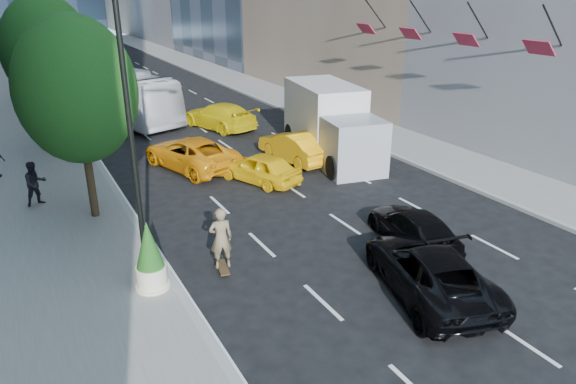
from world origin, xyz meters
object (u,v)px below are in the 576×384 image
black_sedan_lincoln (429,270)px  box_truck (331,122)px  skateboarder (221,242)px  black_sedan_mercedes (413,227)px  planter_shrub (150,257)px  city_bus (114,94)px

black_sedan_lincoln → box_truck: box_truck is taller
skateboarder → box_truck: 12.63m
black_sedan_mercedes → box_truck: 10.31m
box_truck → planter_shrub: 14.47m
black_sedan_lincoln → black_sedan_mercedes: (1.64, 2.53, -0.10)m
box_truck → planter_shrub: (-11.69, -8.50, -0.70)m
black_sedan_lincoln → black_sedan_mercedes: 3.02m
city_bus → planter_shrub: (-3.40, -22.26, -0.54)m
black_sedan_lincoln → black_sedan_mercedes: bearing=-106.7°
black_sedan_mercedes → planter_shrub: 8.86m
skateboarder → black_sedan_mercedes: (6.50, -1.47, -0.37)m
city_bus → box_truck: size_ratio=1.52×
black_sedan_lincoln → box_truck: 13.22m
box_truck → black_sedan_lincoln: bearing=-100.0°
skateboarder → city_bus: (1.15, 22.10, 0.70)m
box_truck → planter_shrub: bearing=-133.6°
skateboarder → planter_shrub: bearing=15.2°
skateboarder → planter_shrub: size_ratio=0.94×
black_sedan_lincoln → city_bus: 26.38m
black_sedan_lincoln → planter_shrub: size_ratio=2.48×
skateboarder → planter_shrub: planter_shrub is taller
skateboarder → black_sedan_mercedes: 6.67m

